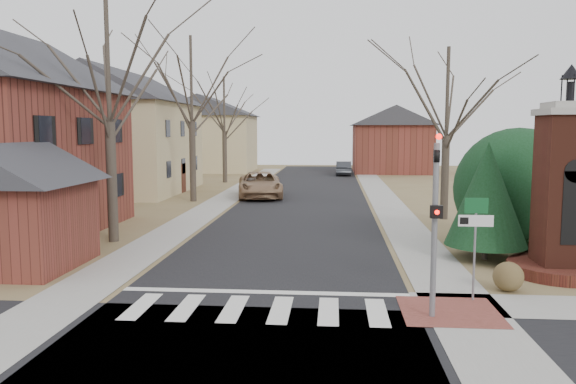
# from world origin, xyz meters

# --- Properties ---
(ground) EXTENTS (120.00, 120.00, 0.00)m
(ground) POSITION_xyz_m (0.00, 0.00, 0.00)
(ground) COLOR brown
(ground) RESTS_ON ground
(main_street) EXTENTS (8.00, 70.00, 0.01)m
(main_street) POSITION_xyz_m (0.00, 22.00, 0.01)
(main_street) COLOR black
(main_street) RESTS_ON ground
(cross_street) EXTENTS (120.00, 8.00, 0.01)m
(cross_street) POSITION_xyz_m (0.00, -3.00, 0.01)
(cross_street) COLOR black
(cross_street) RESTS_ON ground
(crosswalk_zone) EXTENTS (8.00, 2.20, 0.02)m
(crosswalk_zone) POSITION_xyz_m (0.00, 0.80, 0.01)
(crosswalk_zone) COLOR silver
(crosswalk_zone) RESTS_ON ground
(stop_bar) EXTENTS (8.00, 0.35, 0.02)m
(stop_bar) POSITION_xyz_m (0.00, 2.30, 0.01)
(stop_bar) COLOR silver
(stop_bar) RESTS_ON ground
(sidewalk_right_main) EXTENTS (2.00, 60.00, 0.02)m
(sidewalk_right_main) POSITION_xyz_m (5.20, 22.00, 0.01)
(sidewalk_right_main) COLOR gray
(sidewalk_right_main) RESTS_ON ground
(sidewalk_left) EXTENTS (2.00, 60.00, 0.02)m
(sidewalk_left) POSITION_xyz_m (-5.20, 22.00, 0.01)
(sidewalk_left) COLOR gray
(sidewalk_left) RESTS_ON ground
(curb_apron) EXTENTS (2.40, 2.40, 0.02)m
(curb_apron) POSITION_xyz_m (4.80, 1.00, 0.01)
(curb_apron) COLOR brown
(curb_apron) RESTS_ON ground
(traffic_signal_pole) EXTENTS (0.28, 0.41, 4.50)m
(traffic_signal_pole) POSITION_xyz_m (4.30, 0.57, 2.59)
(traffic_signal_pole) COLOR slate
(traffic_signal_pole) RESTS_ON ground
(sign_post) EXTENTS (0.90, 0.07, 2.75)m
(sign_post) POSITION_xyz_m (5.59, 1.99, 1.95)
(sign_post) COLOR slate
(sign_post) RESTS_ON ground
(brick_gate_monument) EXTENTS (3.20, 3.20, 6.47)m
(brick_gate_monument) POSITION_xyz_m (9.00, 4.99, 2.17)
(brick_gate_monument) COLOR #4F2217
(brick_gate_monument) RESTS_ON ground
(house_stucco_left) EXTENTS (9.80, 12.80, 9.28)m
(house_stucco_left) POSITION_xyz_m (-13.50, 27.00, 4.59)
(house_stucco_left) COLOR tan
(house_stucco_left) RESTS_ON ground
(garage_left) EXTENTS (4.80, 4.80, 4.29)m
(garage_left) POSITION_xyz_m (-8.52, 4.49, 2.24)
(garage_left) COLOR maroon
(garage_left) RESTS_ON ground
(house_distant_left) EXTENTS (10.80, 8.80, 8.53)m
(house_distant_left) POSITION_xyz_m (-12.01, 48.00, 4.25)
(house_distant_left) COLOR tan
(house_distant_left) RESTS_ON ground
(house_distant_right) EXTENTS (8.80, 8.80, 7.30)m
(house_distant_right) POSITION_xyz_m (7.99, 47.99, 3.65)
(house_distant_right) COLOR maroon
(house_distant_right) RESTS_ON ground
(evergreen_near) EXTENTS (2.80, 2.80, 4.10)m
(evergreen_near) POSITION_xyz_m (7.20, 7.00, 2.30)
(evergreen_near) COLOR #473D33
(evergreen_near) RESTS_ON ground
(evergreen_mid) EXTENTS (3.40, 3.40, 4.70)m
(evergreen_mid) POSITION_xyz_m (10.50, 8.20, 2.60)
(evergreen_mid) COLOR #473D33
(evergreen_mid) RESTS_ON ground
(evergreen_mass) EXTENTS (4.80, 4.80, 4.80)m
(evergreen_mass) POSITION_xyz_m (9.00, 9.50, 2.40)
(evergreen_mass) COLOR black
(evergreen_mass) RESTS_ON ground
(bare_tree_0) EXTENTS (8.05, 8.05, 11.15)m
(bare_tree_0) POSITION_xyz_m (-7.00, 9.00, 7.70)
(bare_tree_0) COLOR #473D33
(bare_tree_0) RESTS_ON ground
(bare_tree_1) EXTENTS (8.40, 8.40, 11.64)m
(bare_tree_1) POSITION_xyz_m (-7.00, 22.00, 8.03)
(bare_tree_1) COLOR #473D33
(bare_tree_1) RESTS_ON ground
(bare_tree_2) EXTENTS (7.35, 7.35, 10.19)m
(bare_tree_2) POSITION_xyz_m (-7.50, 35.00, 7.03)
(bare_tree_2) COLOR #473D33
(bare_tree_2) RESTS_ON ground
(bare_tree_3) EXTENTS (7.00, 7.00, 9.70)m
(bare_tree_3) POSITION_xyz_m (7.50, 16.00, 6.69)
(bare_tree_3) COLOR #473D33
(bare_tree_3) RESTS_ON ground
(pickup_truck) EXTENTS (3.76, 6.51, 1.71)m
(pickup_truck) POSITION_xyz_m (-3.04, 24.37, 0.85)
(pickup_truck) COLOR #967252
(pickup_truck) RESTS_ON ground
(distant_car) EXTENTS (1.50, 4.25, 1.40)m
(distant_car) POSITION_xyz_m (2.87, 43.55, 0.70)
(distant_car) COLOR #373A3F
(distant_car) RESTS_ON ground
(dry_shrub_left) EXTENTS (0.84, 0.84, 0.84)m
(dry_shrub_left) POSITION_xyz_m (6.80, 3.00, 0.42)
(dry_shrub_left) COLOR brown
(dry_shrub_left) RESTS_ON ground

